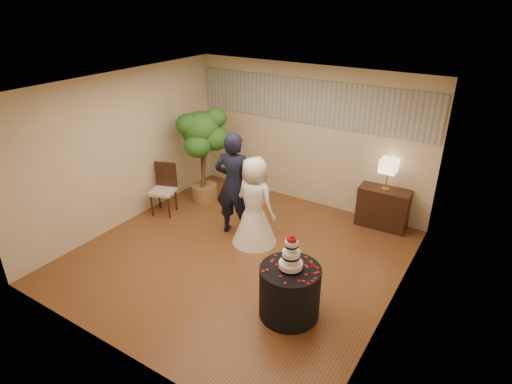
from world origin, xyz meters
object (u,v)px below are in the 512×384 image
Objects in this scene: ficus_tree at (202,155)px; groom at (234,185)px; wedding_cake at (291,252)px; cake_table at (290,292)px; side_chair at (163,190)px; bride at (254,201)px; table_lamp at (388,175)px; console at (383,208)px.

groom is at bearing -29.52° from ficus_tree.
ficus_tree reaches higher than wedding_cake.
groom is 2.37m from wedding_cake.
side_chair is (-3.49, 1.27, 0.13)m from cake_table.
bride is 2.45m from table_lamp.
cake_table is (1.41, -1.33, -0.42)m from bride.
side_chair is at bearing -109.15° from ficus_tree.
console is (2.20, 1.64, -0.57)m from groom.
bride reaches higher than console.
groom reaches higher than cake_table.
table_lamp is (1.72, 1.73, 0.26)m from bride.
groom is 1.89× the size of side_chair.
table_lamp reaches higher than side_chair.
wedding_cake is 3.75m from side_chair.
side_chair reaches higher than cake_table.
ficus_tree is (-3.19, 2.16, 0.63)m from cake_table.
side_chair is (-3.81, -1.79, 0.12)m from console.
ficus_tree is (-3.19, 2.16, 0.00)m from wedding_cake.
side_chair is at bearing -157.33° from console.
wedding_cake is at bearing 0.00° from cake_table.
ficus_tree reaches higher than console.
groom is 3.75× the size of wedding_cake.
groom is at bearing 143.04° from cake_table.
console is at bearing -159.27° from groom.
ficus_tree is at bearing -45.41° from groom.
bride is 1.98m from ficus_tree.
ficus_tree reaches higher than side_chair.
wedding_cake is 3.14m from console.
table_lamp is at bearing 84.19° from wedding_cake.
groom is 1.67m from side_chair.
wedding_cake is at bearing -98.32° from console.
side_chair reaches higher than console.
wedding_cake is at bearing 127.15° from groom.
wedding_cake reaches higher than cake_table.
ficus_tree is at bearing -165.51° from table_lamp.
bride is 1.93× the size of cake_table.
groom is at bearing -3.50° from bride.
console is at bearing 84.19° from wedding_cake.
table_lamp is 3.61m from ficus_tree.
wedding_cake is 0.50× the size of side_chair.
wedding_cake reaches higher than side_chair.
ficus_tree is (-1.78, 0.83, 0.21)m from bride.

